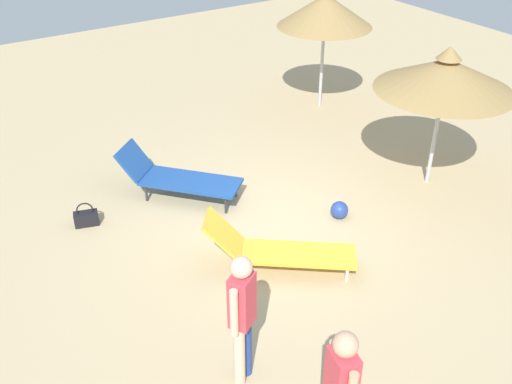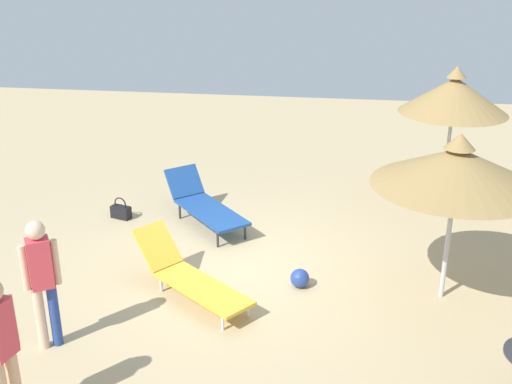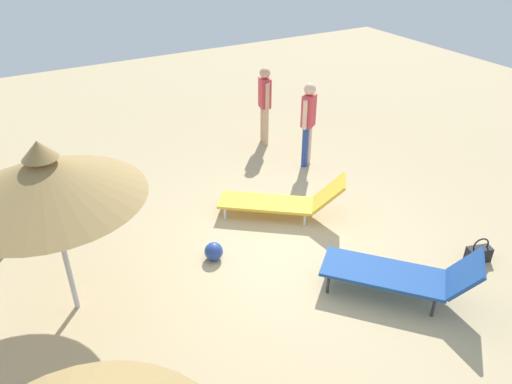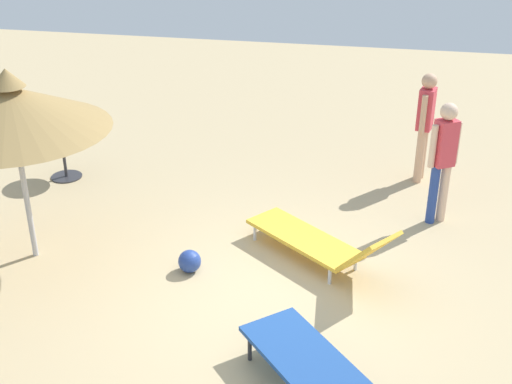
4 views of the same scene
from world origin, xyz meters
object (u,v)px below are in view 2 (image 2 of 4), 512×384
lounge_chair_back (204,204)px  handbag (121,211)px  parasol_umbrella_edge (454,95)px  parasol_umbrella_near_right (457,167)px  person_standing_front (1,343)px  lounge_chair_far_right (189,275)px  person_standing_center (42,276)px  beach_ball (300,278)px

lounge_chair_back → handbag: lounge_chair_back is taller
parasol_umbrella_edge → lounge_chair_back: parasol_umbrella_edge is taller
parasol_umbrella_edge → parasol_umbrella_near_right: 3.78m
parasol_umbrella_near_right → person_standing_front: size_ratio=1.43×
lounge_chair_far_right → person_standing_center: 2.19m
lounge_chair_far_right → parasol_umbrella_near_right: bearing=7.8°
parasol_umbrella_edge → handbag: (-6.12, -1.72, -2.04)m
parasol_umbrella_near_right → beach_ball: bearing=-179.3°
parasol_umbrella_near_right → lounge_chair_back: (-4.02, 2.01, -1.64)m
parasol_umbrella_near_right → parasol_umbrella_edge: bearing=82.7°
parasol_umbrella_near_right → beach_ball: 2.81m
parasol_umbrella_near_right → lounge_chair_far_right: 4.09m
parasol_umbrella_edge → lounge_chair_far_right: (-4.17, -4.26, -1.84)m
lounge_chair_far_right → beach_ball: 1.68m
person_standing_front → lounge_chair_far_right: bearing=66.0°
handbag → beach_ball: (3.55, -2.05, 0.01)m
parasol_umbrella_edge → beach_ball: parasol_umbrella_edge is taller
parasol_umbrella_near_right → beach_ball: size_ratio=8.66×
person_standing_center → person_standing_front: person_standing_center is taller
lounge_chair_far_right → person_standing_center: (-1.48, -1.47, 0.69)m
lounge_chair_back → handbag: 1.64m
lounge_chair_far_right → person_standing_front: 3.18m
parasol_umbrella_near_right → lounge_chair_back: parasol_umbrella_near_right is taller
parasol_umbrella_edge → lounge_chair_far_right: 6.24m
parasol_umbrella_edge → beach_ball: bearing=-124.3°
lounge_chair_far_right → lounge_chair_back: (-0.34, 2.52, 0.06)m
person_standing_front → beach_ball: 4.47m
person_standing_center → person_standing_front: (0.21, -1.37, -0.00)m
person_standing_front → beach_ball: (2.86, 3.32, -0.87)m
handbag → beach_ball: bearing=-30.0°
lounge_chair_far_right → person_standing_center: person_standing_center is taller
handbag → beach_ball: handbag is taller
parasol_umbrella_near_right → person_standing_front: (-4.95, -3.35, -1.01)m
handbag → person_standing_front: bearing=-82.7°
parasol_umbrella_edge → lounge_chair_far_right: size_ratio=1.32×
beach_ball → handbag: bearing=150.0°
person_standing_center → handbag: size_ratio=4.22×
lounge_chair_far_right → person_standing_front: size_ratio=1.17×
beach_ball → person_standing_front: bearing=-130.7°
person_standing_front → beach_ball: bearing=49.3°
parasol_umbrella_edge → lounge_chair_back: 5.15m
person_standing_center → handbag: person_standing_center is taller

